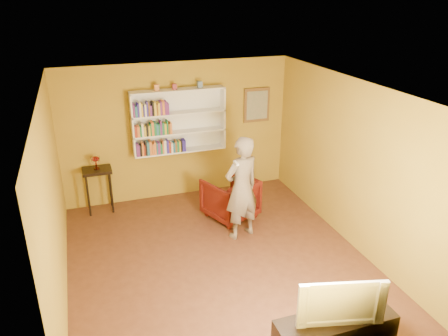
{
  "coord_description": "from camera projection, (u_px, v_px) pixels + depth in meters",
  "views": [
    {
      "loc": [
        -1.76,
        -5.53,
        3.98
      ],
      "look_at": [
        0.37,
        0.75,
        1.21
      ],
      "focal_mm": 35.0,
      "sensor_mm": 36.0,
      "label": 1
    }
  ],
  "objects": [
    {
      "name": "person",
      "position": [
        242.0,
        188.0,
        7.2
      ],
      "size": [
        0.75,
        0.6,
        1.79
      ],
      "primitive_type": "imported",
      "rotation": [
        0.0,
        0.0,
        3.45
      ],
      "color": "#685B4C",
      "rests_on": "ground"
    },
    {
      "name": "room_shell",
      "position": [
        217.0,
        201.0,
        6.5
      ],
      "size": [
        5.3,
        5.8,
        2.88
      ],
      "color": "#4D2918",
      "rests_on": "ground"
    },
    {
      "name": "books_row_middle",
      "position": [
        154.0,
        129.0,
        8.17
      ],
      "size": [
        0.7,
        0.19,
        0.26
      ],
      "color": "#9A2D17",
      "rests_on": "bookshelf"
    },
    {
      "name": "ornament_left",
      "position": [
        157.0,
        87.0,
        7.95
      ],
      "size": [
        0.08,
        0.08,
        0.12
      ],
      "primitive_type": "cube",
      "color": "#CB783A",
      "rests_on": "bookshelf"
    },
    {
      "name": "ornament_centre",
      "position": [
        174.0,
        87.0,
        8.05
      ],
      "size": [
        0.08,
        0.08,
        0.11
      ],
      "primitive_type": "cube",
      "color": "maroon",
      "rests_on": "bookshelf"
    },
    {
      "name": "ornament_right",
      "position": [
        200.0,
        84.0,
        8.19
      ],
      "size": [
        0.09,
        0.09,
        0.12
      ],
      "primitive_type": "cube",
      "color": "slate",
      "rests_on": "bookshelf"
    },
    {
      "name": "console_table",
      "position": [
        98.0,
        176.0,
        8.11
      ],
      "size": [
        0.53,
        0.4,
        0.86
      ],
      "color": "black",
      "rests_on": "ground"
    },
    {
      "name": "framed_painting",
      "position": [
        257.0,
        105.0,
        8.85
      ],
      "size": [
        0.55,
        0.05,
        0.7
      ],
      "color": "brown",
      "rests_on": "room_shell"
    },
    {
      "name": "books_row_upper",
      "position": [
        151.0,
        109.0,
        8.02
      ],
      "size": [
        0.66,
        0.19,
        0.27
      ],
      "color": "#692879",
      "rests_on": "bookshelf"
    },
    {
      "name": "television",
      "position": [
        339.0,
        298.0,
        4.83
      ],
      "size": [
        0.98,
        0.36,
        0.56
      ],
      "primitive_type": "imported",
      "rotation": [
        0.0,
        0.0,
        -0.25
      ],
      "color": "black",
      "rests_on": "tv_cabinet"
    },
    {
      "name": "armchair",
      "position": [
        230.0,
        198.0,
        8.02
      ],
      "size": [
        1.07,
        1.09,
        0.77
      ],
      "primitive_type": "imported",
      "rotation": [
        0.0,
        0.0,
        3.53
      ],
      "color": "#3F0604",
      "rests_on": "ground"
    },
    {
      "name": "ruby_lustre",
      "position": [
        96.0,
        160.0,
        7.98
      ],
      "size": [
        0.16,
        0.16,
        0.25
      ],
      "color": "maroon",
      "rests_on": "console_table"
    },
    {
      "name": "game_remote",
      "position": [
        236.0,
        163.0,
        6.66
      ],
      "size": [
        0.04,
        0.15,
        0.04
      ],
      "primitive_type": "cube",
      "color": "silver",
      "rests_on": "person"
    },
    {
      "name": "bookshelf",
      "position": [
        178.0,
        120.0,
        8.38
      ],
      "size": [
        1.8,
        0.29,
        1.23
      ],
      "color": "white",
      "rests_on": "room_shell"
    },
    {
      "name": "tv_cabinet",
      "position": [
        334.0,
        336.0,
        5.03
      ],
      "size": [
        1.41,
        0.42,
        0.51
      ],
      "primitive_type": "cube",
      "color": "black",
      "rests_on": "ground"
    },
    {
      "name": "books_row_lower",
      "position": [
        160.0,
        147.0,
        8.35
      ],
      "size": [
        0.95,
        0.19,
        0.26
      ],
      "color": "#692879",
      "rests_on": "bookshelf"
    }
  ]
}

